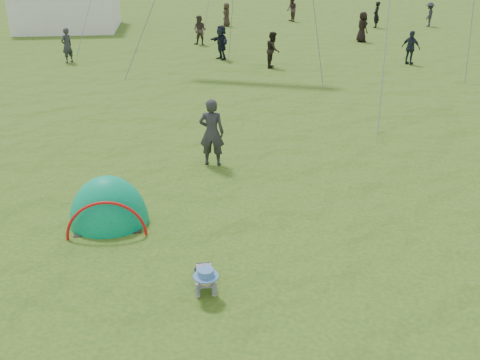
# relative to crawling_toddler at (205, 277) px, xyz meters

# --- Properties ---
(ground) EXTENTS (140.00, 140.00, 0.00)m
(ground) POSITION_rel_crawling_toddler_xyz_m (-0.58, 0.50, -0.29)
(ground) COLOR #2E5514
(crawling_toddler) EXTENTS (0.79, 0.91, 0.59)m
(crawling_toddler) POSITION_rel_crawling_toddler_xyz_m (0.00, 0.00, 0.00)
(crawling_toddler) COLOR black
(crawling_toddler) RESTS_ON ground
(popup_tent) EXTENTS (2.03, 1.87, 2.14)m
(popup_tent) POSITION_rel_crawling_toddler_xyz_m (-2.69, 1.85, -0.29)
(popup_tent) COLOR #007B3E
(popup_tent) RESTS_ON ground
(standing_adult) EXTENTS (0.71, 0.52, 1.81)m
(standing_adult) POSITION_rel_crawling_toddler_xyz_m (-1.50, 5.53, 0.61)
(standing_adult) COLOR #29292D
(standing_adult) RESTS_ON ground
(crowd_person_1) EXTENTS (0.71, 0.87, 1.67)m
(crowd_person_1) POSITION_rel_crawling_toddler_xyz_m (-2.18, 18.07, 0.54)
(crowd_person_1) COLOR black
(crowd_person_1) RESTS_ON ground
(crowd_person_2) EXTENTS (1.08, 0.96, 1.76)m
(crowd_person_2) POSITION_rel_crawling_toddler_xyz_m (-17.39, 27.10, 0.59)
(crowd_person_2) COLOR black
(crowd_person_2) RESTS_ON ground
(crowd_person_3) EXTENTS (0.88, 1.20, 1.66)m
(crowd_person_3) POSITION_rel_crawling_toddler_xyz_m (6.12, 34.37, 0.54)
(crowd_person_3) COLOR #25262E
(crowd_person_3) RESTS_ON ground
(crowd_person_4) EXTENTS (0.94, 1.02, 1.75)m
(crowd_person_4) POSITION_rel_crawling_toddler_xyz_m (1.70, 26.53, 0.58)
(crowd_person_4) COLOR black
(crowd_person_4) RESTS_ON ground
(crowd_person_6) EXTENTS (0.46, 0.67, 1.76)m
(crowd_person_6) POSITION_rel_crawling_toddler_xyz_m (2.46, 32.85, 0.59)
(crowd_person_6) COLOR black
(crowd_person_6) RESTS_ON ground
(crowd_person_7) EXTENTS (0.88, 0.73, 1.67)m
(crowd_person_7) POSITION_rel_crawling_toddler_xyz_m (-7.42, 23.17, 0.54)
(crowd_person_7) COLOR #3D342C
(crowd_person_7) RESTS_ON ground
(crowd_person_10) EXTENTS (0.55, 0.81, 1.60)m
(crowd_person_10) POSITION_rel_crawling_toddler_xyz_m (-7.94, 31.09, 0.51)
(crowd_person_10) COLOR #2D241B
(crowd_person_10) RESTS_ON ground
(crowd_person_11) EXTENTS (1.44, 1.49, 1.70)m
(crowd_person_11) POSITION_rel_crawling_toddler_xyz_m (-5.10, 19.40, 0.56)
(crowd_person_11) COLOR black
(crowd_person_11) RESTS_ON ground
(crowd_person_12) EXTENTS (0.58, 0.71, 1.69)m
(crowd_person_12) POSITION_rel_crawling_toddler_xyz_m (-12.27, 16.77, 0.55)
(crowd_person_12) COLOR #2C2D33
(crowd_person_12) RESTS_ON ground
(crowd_person_13) EXTENTS (1.04, 1.10, 1.79)m
(crowd_person_13) POSITION_rel_crawling_toddler_xyz_m (-3.79, 34.64, 0.60)
(crowd_person_13) COLOR #3D2E2A
(crowd_person_13) RESTS_ON ground
(crowd_person_14) EXTENTS (1.01, 0.82, 1.61)m
(crowd_person_14) POSITION_rel_crawling_toddler_xyz_m (4.21, 20.36, 0.51)
(crowd_person_14) COLOR #1D2531
(crowd_person_14) RESTS_ON ground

